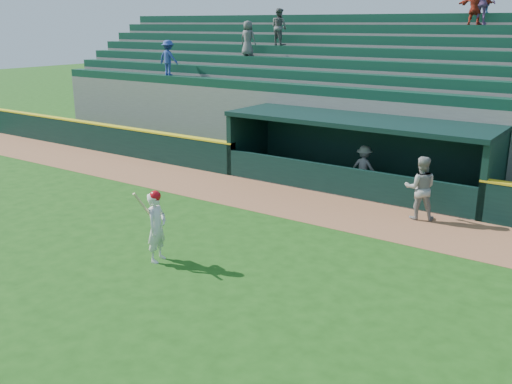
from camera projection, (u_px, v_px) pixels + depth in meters
ground at (219, 257)px, 14.18m from camera, size 120.00×120.00×0.00m
warning_track at (316, 207)px, 18.03m from camera, size 40.00×3.00×0.01m
field_wall_left at (97, 137)px, 25.88m from camera, size 15.50×0.30×1.20m
wall_stripe_left at (96, 124)px, 25.70m from camera, size 15.50×0.32×0.06m
dugout_player_front at (420, 188)px, 16.70m from camera, size 1.13×1.03×1.90m
dugout_player_inside at (364, 167)px, 19.86m from camera, size 1.02×0.63×1.52m
dugout at (360, 148)px, 20.09m from camera, size 9.40×2.80×2.46m
stands at (409, 104)px, 23.37m from camera, size 34.50×6.25×7.50m
batter_at_plate at (157, 226)px, 13.73m from camera, size 0.56×0.82×1.80m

